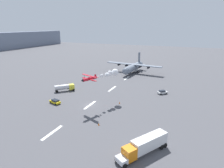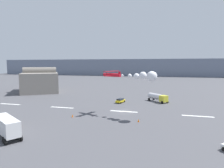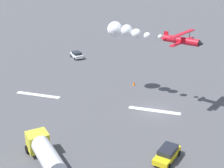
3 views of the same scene
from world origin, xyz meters
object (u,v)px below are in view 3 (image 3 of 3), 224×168
(stunt_biplane_red, at_px, (129,32))
(traffic_cone_far, at_px, (134,83))
(airport_staff_sedan, at_px, (167,154))
(followme_car_yellow, at_px, (77,55))
(fuel_tanker_truck, at_px, (45,152))

(stunt_biplane_red, relative_size, traffic_cone_far, 21.18)
(airport_staff_sedan, distance_m, traffic_cone_far, 23.43)
(stunt_biplane_red, distance_m, followme_car_yellow, 25.39)
(traffic_cone_far, bearing_deg, airport_staff_sedan, 113.19)
(stunt_biplane_red, bearing_deg, followme_car_yellow, -45.03)
(stunt_biplane_red, distance_m, traffic_cone_far, 11.15)
(stunt_biplane_red, xyz_separation_m, airport_staff_sedan, (-9.38, 17.48, -9.95))
(followme_car_yellow, bearing_deg, stunt_biplane_red, 134.97)
(traffic_cone_far, bearing_deg, followme_car_yellow, -36.83)
(airport_staff_sedan, bearing_deg, followme_car_yellow, -52.72)
(fuel_tanker_truck, xyz_separation_m, traffic_cone_far, (-3.65, -26.74, -1.36))
(stunt_biplane_red, height_order, fuel_tanker_truck, stunt_biplane_red)
(followme_car_yellow, bearing_deg, traffic_cone_far, 143.17)
(fuel_tanker_truck, relative_size, airport_staff_sedan, 1.61)
(stunt_biplane_red, relative_size, followme_car_yellow, 3.81)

